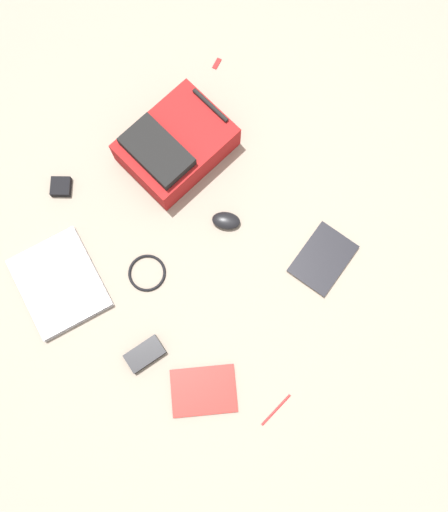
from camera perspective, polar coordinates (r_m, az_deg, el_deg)
The scene contains 11 objects.
ground_plane at distance 2.04m, azimuth -0.96°, elevation 0.70°, with size 4.10×4.10×0.00m, color gray.
backpack at distance 2.10m, azimuth -5.11°, elevation 11.31°, with size 0.32×0.41×0.16m.
laptop at distance 2.08m, azimuth -16.62°, elevation -2.70°, with size 0.41×0.37×0.03m.
book_comic at distance 1.97m, azimuth -2.13°, elevation -13.71°, with size 0.27×0.28×0.01m.
book_red at distance 2.05m, azimuth 10.17°, elevation -0.29°, with size 0.19×0.25×0.01m.
computer_mouse at distance 2.05m, azimuth 0.22°, elevation 3.67°, with size 0.07×0.11×0.04m, color black.
cable_coil at distance 2.03m, azimuth -7.95°, elevation -1.74°, with size 0.14×0.14×0.01m, color black.
power_brick at distance 1.99m, azimuth -8.17°, elevation -10.00°, with size 0.08×0.13×0.03m, color black.
pen_black at distance 1.99m, azimuth 5.41°, elevation -15.54°, with size 0.01×0.01×0.14m, color red.
earbud_pouch at distance 2.18m, azimuth -16.48°, elevation 6.88°, with size 0.07×0.07×0.03m, color black.
usb_stick at distance 2.33m, azimuth -0.74°, elevation 19.28°, with size 0.02×0.05×0.01m, color #B21919.
Camera 1 is at (0.34, -0.34, 1.98)m, focal length 38.75 mm.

